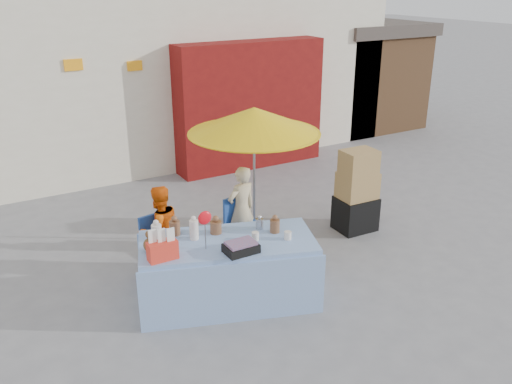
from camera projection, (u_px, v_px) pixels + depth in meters
ground at (263, 278)px, 7.30m from camera, size 80.00×80.00×0.00m
backdrop at (115, 9)px, 12.43m from camera, size 14.00×8.00×7.80m
market_table at (227, 270)px, 6.67m from camera, size 2.38×1.67×1.31m
chair_left at (165, 259)px, 7.29m from camera, size 0.56×0.55×0.85m
chair_right at (246, 238)px, 7.87m from camera, size 0.56×0.55×0.85m
vendor_orange at (160, 230)px, 7.26m from camera, size 0.68×0.57×1.25m
vendor_beige at (241, 209)px, 7.83m from camera, size 0.52×0.39×1.30m
umbrella at (254, 121)px, 7.63m from camera, size 1.90×1.90×2.09m
box_stack at (357, 194)px, 8.50m from camera, size 0.62×0.52×1.33m
tarp_bundle at (216, 296)px, 6.63m from camera, size 0.75×0.67×0.28m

